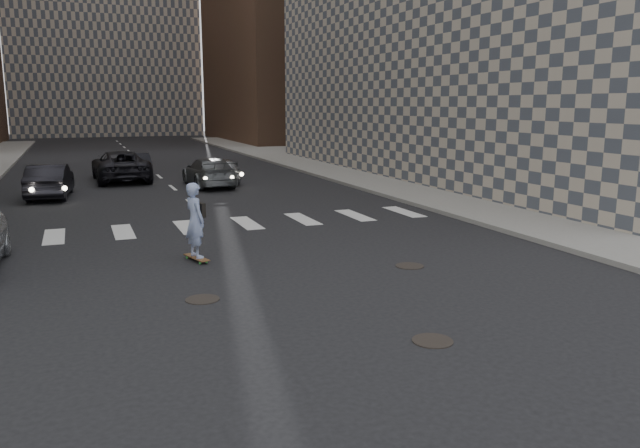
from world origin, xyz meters
The scene contains 11 objects.
ground centered at (0.00, 0.00, 0.00)m, with size 160.00×160.00×0.00m, color black.
sidewalk_right centered at (14.50, 20.00, 0.07)m, with size 13.00×80.00×0.15m, color gray.
manhole_a centered at (1.20, -2.50, 0.01)m, with size 0.70×0.70×0.02m, color black.
manhole_b centered at (-2.00, 1.20, 0.01)m, with size 0.70×0.70×0.02m, color black.
manhole_c centered at (3.30, 2.00, 0.01)m, with size 0.70×0.70×0.02m, color black.
skateboarder centered at (-1.52, 4.46, 1.06)m, with size 0.64×1.05×2.02m.
traffic_car_a centered at (-5.32, 17.68, 0.72)m, with size 1.53×4.39×1.45m, color black.
traffic_car_b centered at (1.75, 18.89, 0.69)m, with size 1.94×4.76×1.38m, color #515458.
traffic_car_c centered at (-2.09, 22.67, 0.78)m, with size 2.59×5.63×1.56m, color black.
traffic_car_d centered at (2.49, 20.00, 0.66)m, with size 1.55×3.86×1.31m, color #A2A4A9.
traffic_car_e centered at (-1.29, 24.00, 0.68)m, with size 1.43×4.10×1.35m, color black.
Camera 1 is at (-4.23, -11.11, 3.97)m, focal length 35.00 mm.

